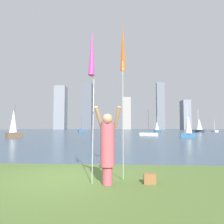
# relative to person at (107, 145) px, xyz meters

# --- Properties ---
(ground) EXTENTS (120.00, 138.00, 0.12)m
(ground) POSITION_rel_person_xyz_m (-1.30, 51.73, -1.04)
(ground) COLOR #4C662D
(person) EXTENTS (0.73, 0.54, 2.00)m
(person) POSITION_rel_person_xyz_m (0.00, 0.00, 0.00)
(person) COLOR #B24C59
(person) RESTS_ON ground
(kite_flag_left) EXTENTS (0.16, 0.54, 4.01)m
(kite_flag_left) POSITION_rel_person_xyz_m (-0.40, -0.14, 2.30)
(kite_flag_left) COLOR #B2B2B7
(kite_flag_left) RESTS_ON ground
(kite_flag_right) EXTENTS (0.16, 1.23, 4.53)m
(kite_flag_right) POSITION_rel_person_xyz_m (0.40, 0.81, 2.76)
(kite_flag_right) COLOR #B2B2B7
(kite_flag_right) RESTS_ON ground
(bag) EXTENTS (0.30, 0.22, 0.25)m
(bag) POSITION_rel_person_xyz_m (1.08, 0.14, -0.86)
(bag) COLOR brown
(bag) RESTS_ON ground
(sailboat_1) EXTENTS (2.65, 2.53, 5.86)m
(sailboat_1) POSITION_rel_person_xyz_m (19.62, 51.00, 0.92)
(sailboat_1) COLOR #333D51
(sailboat_1) RESTS_ON ground
(sailboat_3) EXTENTS (2.15, 2.27, 4.05)m
(sailboat_3) POSITION_rel_person_xyz_m (8.84, 50.66, 0.26)
(sailboat_3) COLOR #2D6084
(sailboat_3) RESTS_ON ground
(sailboat_4) EXTENTS (1.83, 2.07, 4.49)m
(sailboat_4) POSITION_rel_person_xyz_m (-14.27, 22.12, 0.73)
(sailboat_4) COLOR brown
(sailboat_4) RESTS_ON ground
(sailboat_5) EXTENTS (1.86, 1.02, 4.58)m
(sailboat_5) POSITION_rel_person_xyz_m (8.74, 23.09, 0.38)
(sailboat_5) COLOR #2D6084
(sailboat_5) RESTS_ON ground
(sailboat_6) EXTENTS (0.88, 2.90, 3.42)m
(sailboat_6) POSITION_rel_person_xyz_m (25.45, 55.77, -0.73)
(sailboat_6) COLOR white
(sailboat_6) RESTS_ON ground
(sailboat_7) EXTENTS (2.83, 2.39, 4.29)m
(sailboat_7) POSITION_rel_person_xyz_m (4.23, 28.94, -0.69)
(sailboat_7) COLOR silver
(sailboat_7) RESTS_ON ground
(sailboat_8) EXTENTS (1.71, 1.53, 4.48)m
(sailboat_8) POSITION_rel_person_xyz_m (-10.66, 49.00, -0.62)
(sailboat_8) COLOR #2D6084
(sailboat_8) RESTS_ON ground
(skyline_tower_0) EXTENTS (5.89, 5.94, 23.22)m
(skyline_tower_0) POSITION_rel_person_xyz_m (-33.89, 107.33, 10.63)
(skyline_tower_0) COLOR gray
(skyline_tower_0) RESTS_ON ground
(skyline_tower_1) EXTENTS (5.35, 5.88, 24.49)m
(skyline_tower_1) POSITION_rel_person_xyz_m (-19.38, 107.00, 11.26)
(skyline_tower_1) COLOR #565B66
(skyline_tower_1) RESTS_ON ground
(skyline_tower_2) EXTENTS (4.48, 6.49, 17.08)m
(skyline_tower_2) POSITION_rel_person_xyz_m (1.53, 110.03, 7.56)
(skyline_tower_2) COLOR gray
(skyline_tower_2) RESTS_ON ground
(skyline_tower_3) EXTENTS (3.96, 3.24, 24.10)m
(skyline_tower_3) POSITION_rel_person_xyz_m (18.91, 105.27, 11.07)
(skyline_tower_3) COLOR slate
(skyline_tower_3) RESTS_ON ground
(skyline_tower_4) EXTENTS (3.77, 7.67, 14.88)m
(skyline_tower_4) POSITION_rel_person_xyz_m (31.56, 105.88, 6.46)
(skyline_tower_4) COLOR gray
(skyline_tower_4) RESTS_ON ground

